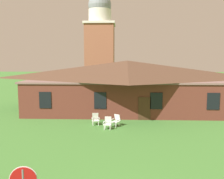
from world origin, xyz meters
The scene contains 5 objects.
brick_building centered at (0.00, 20.26, 2.70)m, with size 20.81×10.40×5.29m.
dome_tower centered at (-4.41, 36.70, 7.82)m, with size 5.18×5.18×17.27m.
lawn_chair_by_porch centered at (-2.76, 13.48, 0.50)m, with size 0.71×0.75×0.96m.
lawn_chair_near_door centered at (-1.65, 12.23, 0.50)m, with size 0.68×0.72×0.96m.
lawn_chair_left_end centered at (-1.02, 13.07, 0.50)m, with size 0.84×0.87×0.96m.
Camera 1 is at (-0.50, -7.15, 5.48)m, focal length 40.64 mm.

